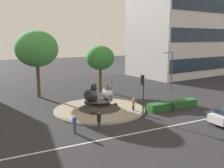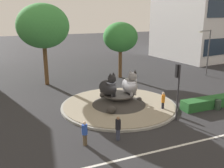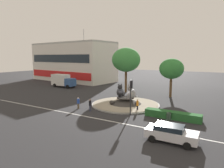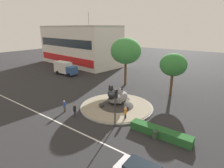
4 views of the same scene
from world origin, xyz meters
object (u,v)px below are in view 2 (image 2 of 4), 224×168
Objects in this scene: second_tree_near_tower at (43,26)px; litter_bin at (218,105)px; traffic_light_mast at (178,82)px; streetlight_arm at (207,49)px; pedestrian_orange_shirt at (163,101)px; broadleaf_tree_behind_island at (120,37)px; pedestrian_blue_shirt at (85,133)px; cat_statue_black at (109,87)px; pedestrian_black_shirt at (118,128)px; cat_statue_grey at (130,85)px.

second_tree_near_tower reaches higher than litter_bin.
traffic_light_mast is 0.74× the size of streetlight_arm.
pedestrian_orange_shirt is (-12.47, -8.57, -2.74)m from streetlight_arm.
pedestrian_orange_shirt is at bearing -96.61° from broadleaf_tree_behind_island.
broadleaf_tree_behind_island is at bearing 104.91° from pedestrian_orange_shirt.
pedestrian_orange_shirt is (8.09, 3.08, 0.06)m from pedestrian_blue_shirt.
second_tree_near_tower is at bearing 60.13° from pedestrian_blue_shirt.
cat_statue_black is 1.43× the size of pedestrian_black_shirt.
pedestrian_black_shirt is at bearing 25.77° from streetlight_arm.
pedestrian_black_shirt is at bearing -34.86° from pedestrian_blue_shirt.
pedestrian_orange_shirt is at bearing -7.53° from traffic_light_mast.
broadleaf_tree_behind_island reaches higher than pedestrian_black_shirt.
cat_statue_grey is 0.32× the size of broadleaf_tree_behind_island.
litter_bin is at bearing -123.53° from pedestrian_black_shirt.
pedestrian_orange_shirt is (5.78, 3.27, 0.04)m from pedestrian_black_shirt.
second_tree_near_tower reaches higher than cat_statue_grey.
traffic_light_mast is 8.39m from pedestrian_blue_shirt.
pedestrian_blue_shirt is at bearing 22.34° from streetlight_arm.
pedestrian_black_shirt is at bearing -170.92° from litter_bin.
broadleaf_tree_behind_island is 1.17× the size of streetlight_arm.
cat_statue_black is at bearing 154.95° from litter_bin.
traffic_light_mast reaches higher than pedestrian_black_shirt.
cat_statue_grey reaches higher than litter_bin.
streetlight_arm is 3.61× the size of pedestrian_black_shirt.
second_tree_near_tower reaches higher than traffic_light_mast.
cat_statue_grey is (2.04, -0.26, 0.05)m from cat_statue_black.
cat_statue_grey reaches higher than pedestrian_blue_shirt.
pedestrian_black_shirt is (2.39, -15.93, -6.01)m from second_tree_near_tower.
cat_statue_black is at bearing -58.35° from pedestrian_black_shirt.
broadleaf_tree_behind_island is 4.31× the size of pedestrian_blue_shirt.
cat_statue_black is 2.06m from cat_statue_grey.
pedestrian_orange_shirt is at bearing 39.92° from cat_statue_grey.
second_tree_near_tower is at bearing 24.44° from traffic_light_mast.
broadleaf_tree_behind_island reaches higher than cat_statue_grey.
pedestrian_blue_shirt reaches higher than litter_bin.
cat_statue_grey is 0.37× the size of streetlight_arm.
broadleaf_tree_behind_island is at bearing -26.23° from streetlight_arm.
cat_statue_black is 1.40× the size of pedestrian_orange_shirt.
cat_statue_black is at bearing 169.41° from pedestrian_orange_shirt.
second_tree_near_tower is at bearing -18.41° from streetlight_arm.
streetlight_arm is (14.55, 6.24, 1.63)m from cat_statue_grey.
streetlight_arm is 21.93m from pedestrian_black_shirt.
broadleaf_tree_behind_island reaches higher than traffic_light_mast.
pedestrian_orange_shirt is at bearing -103.12° from pedestrian_black_shirt.
pedestrian_blue_shirt is (-7.98, -1.10, -2.34)m from traffic_light_mast.
pedestrian_orange_shirt is at bearing -57.15° from second_tree_near_tower.
cat_statue_grey is 4.89m from traffic_light_mast.
cat_statue_grey reaches higher than cat_statue_black.
pedestrian_black_shirt is at bearing -128.99° from pedestrian_orange_shirt.
pedestrian_black_shirt is at bearing -114.77° from broadleaf_tree_behind_island.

